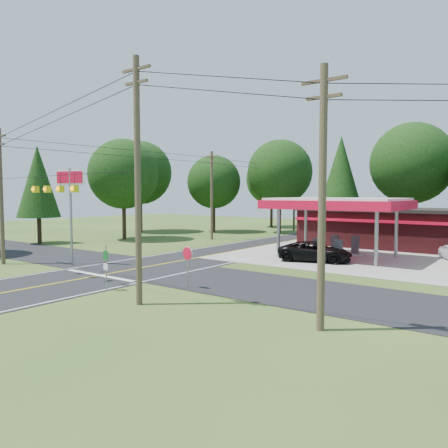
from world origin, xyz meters
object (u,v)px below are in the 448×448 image
Objects in this scene: suv_car at (315,252)px; big_stop_sign at (70,193)px; gas_canopy at (337,205)px; octagonal_stop_sign at (187,257)px.

big_stop_sign is at bearing 115.34° from suv_car.
gas_canopy is 4.50× the size of octagonal_stop_sign.
octagonal_stop_sign is (12.31, -1.00, -3.53)m from big_stop_sign.
gas_canopy is 4.64m from suv_car.
octagonal_stop_sign is at bearing 157.76° from suv_car.
suv_car is 0.78× the size of big_stop_sign.
suv_car is (-0.50, -3.00, -3.50)m from gas_canopy.
big_stop_sign is 3.00× the size of octagonal_stop_sign.
suv_car is at bearing 41.01° from big_stop_sign.
suv_car is 2.34× the size of octagonal_stop_sign.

